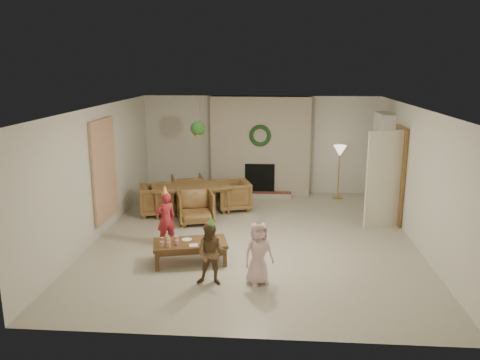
# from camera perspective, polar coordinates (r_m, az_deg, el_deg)

# --- Properties ---
(floor) EXTENTS (7.00, 7.00, 0.00)m
(floor) POSITION_cam_1_polar(r_m,az_deg,el_deg) (9.30, 1.67, -6.92)
(floor) COLOR #B7B29E
(floor) RESTS_ON ground
(ceiling) EXTENTS (7.00, 7.00, 0.00)m
(ceiling) POSITION_cam_1_polar(r_m,az_deg,el_deg) (8.74, 1.78, 8.62)
(ceiling) COLOR white
(ceiling) RESTS_ON wall_back
(wall_back) EXTENTS (7.00, 0.00, 7.00)m
(wall_back) POSITION_cam_1_polar(r_m,az_deg,el_deg) (12.37, 2.48, 4.24)
(wall_back) COLOR silver
(wall_back) RESTS_ON floor
(wall_front) EXTENTS (7.00, 0.00, 7.00)m
(wall_front) POSITION_cam_1_polar(r_m,az_deg,el_deg) (5.59, 0.05, -7.43)
(wall_front) COLOR silver
(wall_front) RESTS_ON floor
(wall_left) EXTENTS (0.00, 7.00, 7.00)m
(wall_left) POSITION_cam_1_polar(r_m,az_deg,el_deg) (9.55, -16.57, 0.89)
(wall_left) COLOR silver
(wall_left) RESTS_ON floor
(wall_right) EXTENTS (0.00, 7.00, 7.00)m
(wall_right) POSITION_cam_1_polar(r_m,az_deg,el_deg) (9.30, 20.52, 0.26)
(wall_right) COLOR silver
(wall_right) RESTS_ON floor
(fireplace_mass) EXTENTS (2.50, 0.40, 2.50)m
(fireplace_mass) POSITION_cam_1_polar(r_m,az_deg,el_deg) (12.17, 2.44, 4.08)
(fireplace_mass) COLOR #511B15
(fireplace_mass) RESTS_ON floor
(fireplace_hearth) EXTENTS (1.60, 0.30, 0.12)m
(fireplace_hearth) POSITION_cam_1_polar(r_m,az_deg,el_deg) (12.09, 2.33, -1.76)
(fireplace_hearth) COLOR maroon
(fireplace_hearth) RESTS_ON floor
(fireplace_firebox) EXTENTS (0.75, 0.12, 0.75)m
(fireplace_firebox) POSITION_cam_1_polar(r_m,az_deg,el_deg) (12.15, 2.38, 0.22)
(fireplace_firebox) COLOR black
(fireplace_firebox) RESTS_ON floor
(fireplace_wreath) EXTENTS (0.54, 0.10, 0.54)m
(fireplace_wreath) POSITION_cam_1_polar(r_m,az_deg,el_deg) (11.90, 2.42, 5.33)
(fireplace_wreath) COLOR #173E1A
(fireplace_wreath) RESTS_ON fireplace_mass
(floor_lamp_base) EXTENTS (0.25, 0.25, 0.03)m
(floor_lamp_base) POSITION_cam_1_polar(r_m,az_deg,el_deg) (12.24, 11.59, -2.06)
(floor_lamp_base) COLOR gold
(floor_lamp_base) RESTS_ON floor
(floor_lamp_post) EXTENTS (0.03, 0.03, 1.20)m
(floor_lamp_post) POSITION_cam_1_polar(r_m,az_deg,el_deg) (12.10, 11.73, 0.73)
(floor_lamp_post) COLOR gold
(floor_lamp_post) RESTS_ON floor
(floor_lamp_shade) EXTENTS (0.32, 0.32, 0.27)m
(floor_lamp_shade) POSITION_cam_1_polar(r_m,az_deg,el_deg) (11.98, 11.86, 3.43)
(floor_lamp_shade) COLOR beige
(floor_lamp_shade) RESTS_ON floor_lamp_post
(bookshelf_carcass) EXTENTS (0.30, 1.00, 2.20)m
(bookshelf_carcass) POSITION_cam_1_polar(r_m,az_deg,el_deg) (11.47, 16.59, 2.18)
(bookshelf_carcass) COLOR white
(bookshelf_carcass) RESTS_ON floor
(bookshelf_shelf_a) EXTENTS (0.30, 0.92, 0.03)m
(bookshelf_shelf_a) POSITION_cam_1_polar(r_m,az_deg,el_deg) (11.61, 16.28, -0.96)
(bookshelf_shelf_a) COLOR white
(bookshelf_shelf_a) RESTS_ON bookshelf_carcass
(bookshelf_shelf_b) EXTENTS (0.30, 0.92, 0.03)m
(bookshelf_shelf_b) POSITION_cam_1_polar(r_m,az_deg,el_deg) (11.52, 16.41, 0.97)
(bookshelf_shelf_b) COLOR white
(bookshelf_shelf_b) RESTS_ON bookshelf_carcass
(bookshelf_shelf_c) EXTENTS (0.30, 0.92, 0.03)m
(bookshelf_shelf_c) POSITION_cam_1_polar(r_m,az_deg,el_deg) (11.44, 16.55, 2.92)
(bookshelf_shelf_c) COLOR white
(bookshelf_shelf_c) RESTS_ON bookshelf_carcass
(bookshelf_shelf_d) EXTENTS (0.30, 0.92, 0.03)m
(bookshelf_shelf_d) POSITION_cam_1_polar(r_m,az_deg,el_deg) (11.38, 16.68, 4.90)
(bookshelf_shelf_d) COLOR white
(bookshelf_shelf_d) RESTS_ON bookshelf_carcass
(books_row_lower) EXTENTS (0.20, 0.40, 0.24)m
(books_row_lower) POSITION_cam_1_polar(r_m,az_deg,el_deg) (11.43, 16.38, -0.47)
(books_row_lower) COLOR #AF2034
(books_row_lower) RESTS_ON bookshelf_shelf_a
(books_row_mid) EXTENTS (0.20, 0.44, 0.24)m
(books_row_mid) POSITION_cam_1_polar(r_m,az_deg,el_deg) (11.53, 16.31, 1.70)
(books_row_mid) COLOR #296599
(books_row_mid) RESTS_ON bookshelf_shelf_b
(books_row_upper) EXTENTS (0.20, 0.36, 0.22)m
(books_row_upper) POSITION_cam_1_polar(r_m,az_deg,el_deg) (11.32, 16.59, 3.48)
(books_row_upper) COLOR gold
(books_row_upper) RESTS_ON bookshelf_shelf_c
(door_frame) EXTENTS (0.05, 0.86, 2.04)m
(door_frame) POSITION_cam_1_polar(r_m,az_deg,el_deg) (10.47, 18.44, 0.55)
(door_frame) COLOR brown
(door_frame) RESTS_ON floor
(door_leaf) EXTENTS (0.77, 0.32, 2.00)m
(door_leaf) POSITION_cam_1_polar(r_m,az_deg,el_deg) (10.03, 16.83, -0.01)
(door_leaf) COLOR beige
(door_leaf) RESTS_ON floor
(curtain_panel) EXTENTS (0.06, 1.20, 2.00)m
(curtain_panel) POSITION_cam_1_polar(r_m,az_deg,el_deg) (9.72, -15.94, 1.15)
(curtain_panel) COLOR beige
(curtain_panel) RESTS_ON wall_left
(dining_table) EXTENTS (1.95, 1.43, 0.61)m
(dining_table) POSITION_cam_1_polar(r_m,az_deg,el_deg) (10.83, -5.83, -2.28)
(dining_table) COLOR brown
(dining_table) RESTS_ON floor
(dining_chair_near) EXTENTS (0.91, 0.92, 0.68)m
(dining_chair_near) POSITION_cam_1_polar(r_m,az_deg,el_deg) (10.09, -5.34, -3.27)
(dining_chair_near) COLOR brown
(dining_chair_near) RESTS_ON floor
(dining_chair_far) EXTENTS (0.91, 0.92, 0.68)m
(dining_chair_far) POSITION_cam_1_polar(r_m,az_deg,el_deg) (11.56, -6.28, -1.11)
(dining_chair_far) COLOR brown
(dining_chair_far) RESTS_ON floor
(dining_chair_left) EXTENTS (0.92, 0.91, 0.68)m
(dining_chair_left) POSITION_cam_1_polar(r_m,az_deg,el_deg) (10.77, -9.90, -2.33)
(dining_chair_left) COLOR brown
(dining_chair_left) RESTS_ON floor
(dining_chair_right) EXTENTS (0.92, 0.91, 0.68)m
(dining_chair_right) POSITION_cam_1_polar(r_m,az_deg,el_deg) (10.97, -0.85, -1.84)
(dining_chair_right) COLOR brown
(dining_chair_right) RESTS_ON floor
(hanging_plant_cord) EXTENTS (0.01, 0.01, 0.70)m
(hanging_plant_cord) POSITION_cam_1_polar(r_m,az_deg,el_deg) (10.40, -5.09, 7.43)
(hanging_plant_cord) COLOR tan
(hanging_plant_cord) RESTS_ON ceiling
(hanging_plant_pot) EXTENTS (0.16, 0.16, 0.12)m
(hanging_plant_pot) POSITION_cam_1_polar(r_m,az_deg,el_deg) (10.44, -5.05, 5.52)
(hanging_plant_pot) COLOR #9C6832
(hanging_plant_pot) RESTS_ON hanging_plant_cord
(hanging_plant_foliage) EXTENTS (0.32, 0.32, 0.32)m
(hanging_plant_foliage) POSITION_cam_1_polar(r_m,az_deg,el_deg) (10.42, -5.06, 6.17)
(hanging_plant_foliage) COLOR #1C4C19
(hanging_plant_foliage) RESTS_ON hanging_plant_pot
(coffee_table_top) EXTENTS (1.32, 0.87, 0.06)m
(coffee_table_top) POSITION_cam_1_polar(r_m,az_deg,el_deg) (8.10, -5.98, -7.55)
(coffee_table_top) COLOR brown
(coffee_table_top) RESTS_ON floor
(coffee_table_apron) EXTENTS (1.21, 0.76, 0.07)m
(coffee_table_apron) POSITION_cam_1_polar(r_m,az_deg,el_deg) (8.12, -5.97, -7.98)
(coffee_table_apron) COLOR brown
(coffee_table_apron) RESTS_ON floor
(coffee_leg_fl) EXTENTS (0.08, 0.08, 0.32)m
(coffee_leg_fl) POSITION_cam_1_polar(r_m,az_deg,el_deg) (7.93, -9.89, -9.60)
(coffee_leg_fl) COLOR brown
(coffee_leg_fl) RESTS_ON floor
(coffee_leg_fr) EXTENTS (0.08, 0.08, 0.32)m
(coffee_leg_fr) POSITION_cam_1_polar(r_m,az_deg,el_deg) (7.98, -1.84, -9.25)
(coffee_leg_fr) COLOR brown
(coffee_leg_fr) RESTS_ON floor
(coffee_leg_bl) EXTENTS (0.08, 0.08, 0.32)m
(coffee_leg_bl) POSITION_cam_1_polar(r_m,az_deg,el_deg) (8.39, -9.86, -8.28)
(coffee_leg_bl) COLOR brown
(coffee_leg_bl) RESTS_ON floor
(coffee_leg_br) EXTENTS (0.08, 0.08, 0.32)m
(coffee_leg_br) POSITION_cam_1_polar(r_m,az_deg,el_deg) (8.44, -2.27, -7.95)
(coffee_leg_br) COLOR brown
(coffee_leg_br) RESTS_ON floor
(cup_a) EXTENTS (0.08, 0.08, 0.08)m
(cup_a) POSITION_cam_1_polar(r_m,az_deg,el_deg) (7.93, -9.34, -7.57)
(cup_a) COLOR silver
(cup_a) RESTS_ON coffee_table_top
(cup_b) EXTENTS (0.08, 0.08, 0.08)m
(cup_b) POSITION_cam_1_polar(r_m,az_deg,el_deg) (8.11, -9.34, -7.09)
(cup_b) COLOR silver
(cup_b) RESTS_ON coffee_table_top
(cup_c) EXTENTS (0.08, 0.08, 0.08)m
(cup_c) POSITION_cam_1_polar(r_m,az_deg,el_deg) (7.89, -8.52, -7.66)
(cup_c) COLOR silver
(cup_c) RESTS_ON coffee_table_top
(cup_d) EXTENTS (0.08, 0.08, 0.08)m
(cup_d) POSITION_cam_1_polar(r_m,az_deg,el_deg) (8.06, -8.54, -7.18)
(cup_d) COLOR silver
(cup_d) RESTS_ON coffee_table_top
(cup_e) EXTENTS (0.08, 0.08, 0.08)m
(cup_e) POSITION_cam_1_polar(r_m,az_deg,el_deg) (7.96, -7.58, -7.43)
(cup_e) COLOR silver
(cup_e) RESTS_ON coffee_table_top
(cup_f) EXTENTS (0.08, 0.08, 0.08)m
(cup_f) POSITION_cam_1_polar(r_m,az_deg,el_deg) (8.13, -7.62, -6.96)
(cup_f) COLOR silver
(cup_f) RESTS_ON coffee_table_top
(plate_a) EXTENTS (0.20, 0.20, 0.01)m
(plate_a) POSITION_cam_1_polar(r_m,az_deg,el_deg) (8.19, -6.36, -7.07)
(plate_a) COLOR white
(plate_a) RESTS_ON coffee_table_top
(plate_b) EXTENTS (0.20, 0.20, 0.01)m
(plate_b) POSITION_cam_1_polar(r_m,az_deg,el_deg) (8.01, -4.27, -7.50)
(plate_b) COLOR white
(plate_b) RESTS_ON coffee_table_top
(plate_c) EXTENTS (0.20, 0.20, 0.01)m
(plate_c) POSITION_cam_1_polar(r_m,az_deg,el_deg) (8.20, -3.07, -6.97)
(plate_c) COLOR white
(plate_c) RESTS_ON coffee_table_top
(food_scoop) EXTENTS (0.08, 0.08, 0.07)m
(food_scoop) POSITION_cam_1_polar(r_m,az_deg,el_deg) (8.00, -4.27, -7.25)
(food_scoop) COLOR tan
(food_scoop) RESTS_ON plate_b
(napkin_left) EXTENTS (0.17, 0.17, 0.01)m
(napkin_left) POSITION_cam_1_polar(r_m,az_deg,el_deg) (7.93, -5.58, -7.76)
(napkin_left) COLOR #F1B1C3
(napkin_left) RESTS_ON coffee_table_top
(napkin_right) EXTENTS (0.17, 0.17, 0.01)m
(napkin_right) POSITION_cam_1_polar(r_m,az_deg,el_deg) (8.26, -3.77, -6.83)
(napkin_right) COLOR #F1B1C3
(napkin_right) RESTS_ON coffee_table_top
(child_red) EXTENTS (0.44, 0.41, 1.01)m
(child_red) POSITION_cam_1_polar(r_m,az_deg,el_deg) (8.88, -8.85, -4.63)
(child_red) COLOR #A5232A
(child_red) RESTS_ON floor
(party_hat_red) EXTENTS (0.17, 0.17, 0.19)m
(party_hat_red) POSITION_cam_1_polar(r_m,az_deg,el_deg) (8.72, -8.98, -1.22)
(party_hat_red) COLOR #E2D14B
(party_hat_red) RESTS_ON child_red
(child_plaid) EXTENTS (0.50, 0.40, 0.98)m
(child_plaid) POSITION_cam_1_polar(r_m,az_deg,el_deg) (7.26, -3.43, -8.83)
(child_plaid) COLOR maroon
(child_plaid) RESTS_ON floor
(party_hat_plaid) EXTENTS (0.15, 0.15, 0.16)m
(party_hat_plaid) POSITION_cam_1_polar(r_m,az_deg,el_deg) (7.08, -3.49, -4.90)
(party_hat_plaid) COLOR #4DAE4A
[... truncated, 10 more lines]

